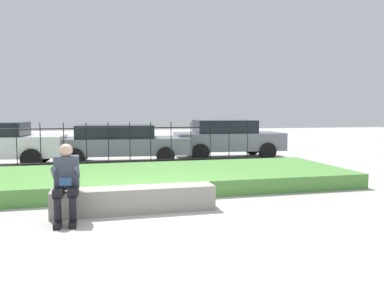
% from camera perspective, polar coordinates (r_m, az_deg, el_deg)
% --- Properties ---
extents(ground_plane, '(60.00, 60.00, 0.00)m').
position_cam_1_polar(ground_plane, '(6.76, -6.33, -10.06)').
color(ground_plane, '#B2AFA8').
extents(stone_bench, '(2.80, 0.49, 0.43)m').
position_cam_1_polar(stone_bench, '(6.68, -8.68, -8.56)').
color(stone_bench, gray).
rests_on(stone_bench, ground_plane).
extents(person_seated_reader, '(0.42, 0.73, 1.23)m').
position_cam_1_polar(person_seated_reader, '(6.32, -18.61, -5.14)').
color(person_seated_reader, black).
rests_on(person_seated_reader, ground_plane).
extents(grass_berm, '(10.08, 3.25, 0.34)m').
position_cam_1_polar(grass_berm, '(8.98, -8.25, -5.22)').
color(grass_berm, '#569342').
rests_on(grass_berm, ground_plane).
extents(iron_fence, '(8.08, 0.03, 1.44)m').
position_cam_1_polar(iron_fence, '(11.25, -9.44, -0.17)').
color(iron_fence, black).
rests_on(iron_fence, ground_plane).
extents(car_parked_center, '(4.79, 2.16, 1.29)m').
position_cam_1_polar(car_parked_center, '(13.10, -10.89, 0.25)').
color(car_parked_center, slate).
rests_on(car_parked_center, ground_plane).
extents(car_parked_right, '(4.11, 2.09, 1.43)m').
position_cam_1_polar(car_parked_right, '(14.24, 5.40, 0.94)').
color(car_parked_right, slate).
rests_on(car_parked_right, ground_plane).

